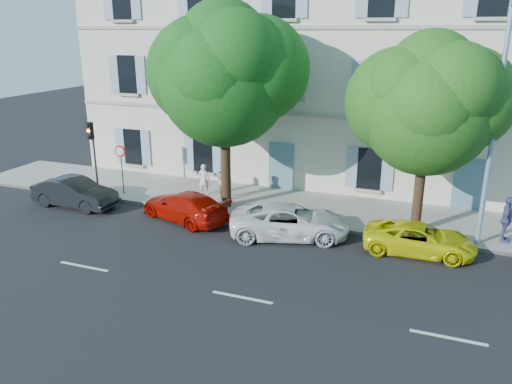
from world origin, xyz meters
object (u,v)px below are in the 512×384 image
at_px(car_white_coupe, 290,221).
at_px(tree_right, 427,111).
at_px(tree_left, 224,81).
at_px(traffic_light, 92,142).
at_px(street_lamp, 496,115).
at_px(car_dark_sedan, 75,193).
at_px(road_sign, 121,159).
at_px(car_yellow_supercar, 419,239).
at_px(car_red_coupe, 184,206).
at_px(pedestrian_b, 224,180).
at_px(pedestrian_a, 204,180).
at_px(pedestrian_c, 507,219).

height_order(car_white_coupe, tree_right, tree_right).
distance_m(tree_left, tree_right, 8.39).
xyz_separation_m(traffic_light, street_lamp, (17.52, -0.25, 2.38)).
bearing_deg(car_dark_sedan, road_sign, -30.01).
bearing_deg(street_lamp, car_yellow_supercar, -151.04).
bearing_deg(street_lamp, road_sign, 178.02).
bearing_deg(tree_right, car_yellow_supercar, -82.18).
bearing_deg(traffic_light, car_yellow_supercar, -5.11).
relative_size(car_white_coupe, car_yellow_supercar, 1.17).
bearing_deg(car_yellow_supercar, car_red_coupe, 88.59).
height_order(street_lamp, pedestrian_b, street_lamp).
relative_size(car_red_coupe, pedestrian_a, 2.76).
distance_m(pedestrian_b, pedestrian_c, 12.20).
distance_m(car_white_coupe, tree_right, 6.69).
xyz_separation_m(car_dark_sedan, street_lamp, (17.40, 1.45, 4.41)).
bearing_deg(pedestrian_a, pedestrian_b, 173.53).
distance_m(car_white_coupe, traffic_light, 10.86).
height_order(tree_left, road_sign, tree_left).
bearing_deg(car_red_coupe, pedestrian_c, 118.21).
relative_size(tree_right, road_sign, 3.09).
bearing_deg(pedestrian_c, car_red_coupe, 108.95).
xyz_separation_m(road_sign, street_lamp, (16.16, -0.56, 3.18)).
height_order(tree_right, road_sign, tree_right).
relative_size(tree_left, pedestrian_b, 4.92).
xyz_separation_m(tree_right, pedestrian_c, (3.26, 0.10, -3.93)).
height_order(car_red_coupe, traffic_light, traffic_light).
bearing_deg(tree_left, tree_right, -0.29).
bearing_deg(street_lamp, car_red_coupe, -174.27).
bearing_deg(pedestrian_a, tree_left, 144.50).
bearing_deg(tree_right, street_lamp, -16.33).
relative_size(tree_left, tree_right, 1.16).
bearing_deg(tree_right, pedestrian_c, 1.74).
relative_size(pedestrian_a, pedestrian_b, 0.88).
height_order(car_white_coupe, pedestrian_a, pedestrian_a).
relative_size(car_white_coupe, pedestrian_b, 2.65).
height_order(car_red_coupe, pedestrian_c, pedestrian_c).
bearing_deg(tree_left, street_lamp, -3.85).
xyz_separation_m(car_white_coupe, pedestrian_a, (-5.34, 3.16, 0.28)).
xyz_separation_m(car_yellow_supercar, street_lamp, (2.05, 1.14, 4.53)).
bearing_deg(road_sign, tree_right, 0.48).
bearing_deg(tree_left, pedestrian_c, 0.28).
relative_size(tree_left, street_lamp, 1.01).
height_order(street_lamp, pedestrian_a, street_lamp).
bearing_deg(pedestrian_a, street_lamp, 169.10).
bearing_deg(tree_left, traffic_light, -176.10).
bearing_deg(car_red_coupe, pedestrian_a, -150.57).
bearing_deg(traffic_light, pedestrian_b, 13.13).
bearing_deg(car_red_coupe, traffic_light, -84.55).
distance_m(tree_left, pedestrian_b, 4.89).
bearing_deg(street_lamp, pedestrian_c, 38.92).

